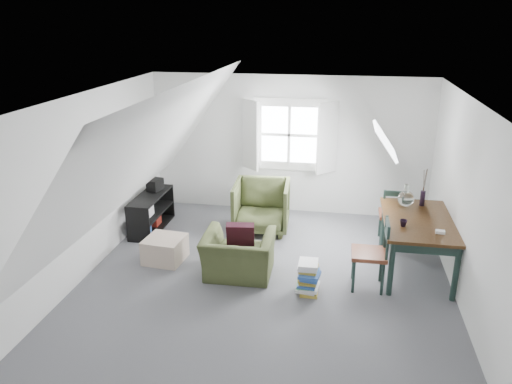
% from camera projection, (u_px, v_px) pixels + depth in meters
% --- Properties ---
extents(floor, '(5.50, 5.50, 0.00)m').
position_uv_depth(floor, '(265.00, 282.00, 6.85)').
color(floor, '#535459').
rests_on(floor, ground).
extents(ceiling, '(5.50, 5.50, 0.00)m').
position_uv_depth(ceiling, '(266.00, 100.00, 6.02)').
color(ceiling, white).
rests_on(ceiling, wall_back).
extents(wall_back, '(5.00, 0.00, 5.00)m').
position_uv_depth(wall_back, '(289.00, 145.00, 8.99)').
color(wall_back, silver).
rests_on(wall_back, ground).
extents(wall_front, '(5.00, 0.00, 5.00)m').
position_uv_depth(wall_front, '(210.00, 316.00, 3.88)').
color(wall_front, silver).
rests_on(wall_front, ground).
extents(wall_left, '(0.00, 5.50, 5.50)m').
position_uv_depth(wall_left, '(86.00, 186.00, 6.85)').
color(wall_left, silver).
rests_on(wall_left, ground).
extents(wall_right, '(0.00, 5.50, 5.50)m').
position_uv_depth(wall_right, '(469.00, 209.00, 6.02)').
color(wall_right, silver).
rests_on(wall_right, ground).
extents(slope_left, '(3.19, 5.50, 4.48)m').
position_uv_depth(slope_left, '(149.00, 152.00, 6.51)').
color(slope_left, white).
rests_on(slope_left, wall_left).
extents(slope_right, '(3.19, 5.50, 4.48)m').
position_uv_depth(slope_right, '(392.00, 163.00, 6.01)').
color(slope_right, white).
rests_on(slope_right, wall_right).
extents(dormer_window, '(1.71, 0.35, 1.30)m').
position_uv_depth(dormer_window, '(289.00, 135.00, 8.85)').
color(dormer_window, white).
rests_on(dormer_window, wall_back).
extents(skylight, '(0.35, 0.75, 0.47)m').
position_uv_depth(skylight, '(385.00, 141.00, 7.22)').
color(skylight, white).
rests_on(skylight, slope_right).
extents(armchair_near, '(0.97, 0.85, 0.62)m').
position_uv_depth(armchair_near, '(239.00, 275.00, 7.04)').
color(armchair_near, '#3B4323').
rests_on(armchair_near, floor).
extents(armchair_far, '(0.96, 0.99, 0.85)m').
position_uv_depth(armchair_far, '(261.00, 229.00, 8.54)').
color(armchair_far, '#3B4323').
rests_on(armchair_far, floor).
extents(throw_pillow, '(0.42, 0.28, 0.40)m').
position_uv_depth(throw_pillow, '(240.00, 235.00, 6.99)').
color(throw_pillow, '#330D19').
rests_on(throw_pillow, armchair_near).
extents(ottoman, '(0.60, 0.60, 0.36)m').
position_uv_depth(ottoman, '(165.00, 249.00, 7.40)').
color(ottoman, tan).
rests_on(ottoman, floor).
extents(dining_table, '(0.97, 1.61, 0.81)m').
position_uv_depth(dining_table, '(419.00, 226.00, 6.92)').
color(dining_table, '#341E0D').
rests_on(dining_table, floor).
extents(demijohn, '(0.24, 0.24, 0.33)m').
position_uv_depth(demijohn, '(406.00, 198.00, 7.28)').
color(demijohn, silver).
rests_on(demijohn, dining_table).
extents(vase_twigs, '(0.07, 0.08, 0.56)m').
position_uv_depth(vase_twigs, '(423.00, 197.00, 7.33)').
color(vase_twigs, black).
rests_on(vase_twigs, dining_table).
extents(cup, '(0.13, 0.13, 0.09)m').
position_uv_depth(cup, '(403.00, 226.00, 6.64)').
color(cup, black).
rests_on(cup, dining_table).
extents(paper_box, '(0.12, 0.09, 0.04)m').
position_uv_depth(paper_box, '(440.00, 232.00, 6.43)').
color(paper_box, white).
rests_on(paper_box, dining_table).
extents(dining_chair_far, '(0.44, 0.44, 0.94)m').
position_uv_depth(dining_chair_far, '(394.00, 214.00, 7.88)').
color(dining_chair_far, brown).
rests_on(dining_chair_far, floor).
extents(dining_chair_near, '(0.46, 0.46, 0.97)m').
position_uv_depth(dining_chair_near, '(372.00, 253.00, 6.57)').
color(dining_chair_near, brown).
rests_on(dining_chair_near, floor).
extents(media_shelf, '(0.40, 1.19, 0.61)m').
position_uv_depth(media_shelf, '(151.00, 214.00, 8.45)').
color(media_shelf, black).
rests_on(media_shelf, floor).
extents(electronics_box, '(0.25, 0.31, 0.21)m').
position_uv_depth(electronics_box, '(155.00, 185.00, 8.58)').
color(electronics_box, black).
rests_on(electronics_box, media_shelf).
extents(magazine_stack, '(0.32, 0.39, 0.43)m').
position_uv_depth(magazine_stack, '(308.00, 278.00, 6.53)').
color(magazine_stack, '#B29933').
rests_on(magazine_stack, floor).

